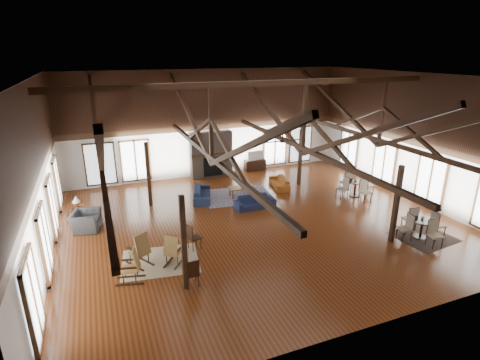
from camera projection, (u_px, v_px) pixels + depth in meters
name	position (u px, v px, depth m)	size (l,w,h in m)	color
floor	(258.00, 221.00, 16.02)	(16.00, 16.00, 0.00)	brown
ceiling	(261.00, 77.00, 14.06)	(16.00, 14.00, 0.02)	black
wall_back	(209.00, 124.00, 21.20)	(16.00, 0.02, 6.00)	white
wall_front	(380.00, 225.00, 8.88)	(16.00, 0.02, 6.00)	white
wall_left	(37.00, 177.00, 12.27)	(0.02, 14.00, 6.00)	white
wall_right	(412.00, 138.00, 17.81)	(0.02, 14.00, 6.00)	white
roof_truss	(260.00, 128.00, 14.70)	(15.60, 14.07, 3.14)	black
post_grid	(259.00, 188.00, 15.52)	(8.16, 7.16, 3.05)	black
fireplace	(211.00, 154.00, 21.46)	(2.50, 0.69, 2.60)	#64564C
ceiling_fan	(283.00, 140.00, 14.09)	(1.60, 1.60, 0.75)	black
sofa_navy_front	(255.00, 202.00, 17.36)	(1.89, 0.74, 0.55)	#161C3E
sofa_navy_left	(202.00, 193.00, 18.37)	(0.80, 2.03, 0.59)	#16223E
sofa_orange	(279.00, 182.00, 19.99)	(0.70, 1.80, 0.52)	brown
coffee_table	(241.00, 188.00, 18.67)	(1.30, 0.74, 0.48)	brown
vase	(242.00, 185.00, 18.64)	(0.20, 0.20, 0.21)	#B2B2B2
armchair	(86.00, 221.00, 15.19)	(1.03, 1.18, 0.77)	#333336
side_table_lamp	(78.00, 213.00, 15.78)	(0.47, 0.47, 1.21)	black
rocking_chair_a	(141.00, 251.00, 12.56)	(0.90, 1.06, 1.21)	olive
rocking_chair_b	(173.00, 251.00, 12.64)	(0.88, 0.96, 1.10)	olive
rocking_chair_c	(133.00, 266.00, 11.72)	(0.97, 0.66, 1.14)	olive
side_chair_a	(192.00, 235.00, 13.60)	(0.51, 0.51, 0.99)	black
side_chair_b	(192.00, 271.00, 11.40)	(0.42, 0.42, 0.95)	black
cafe_table_near	(422.00, 226.00, 14.48)	(2.01, 2.01, 1.03)	black
cafe_table_far	(355.00, 186.00, 18.67)	(2.05, 2.05, 1.08)	black
cup_near	(422.00, 218.00, 14.49)	(0.11, 0.11, 0.09)	#B2B2B2
cup_far	(356.00, 180.00, 18.68)	(0.11, 0.11, 0.09)	#B2B2B2
tv_console	(255.00, 165.00, 22.82)	(1.29, 0.49, 0.65)	black
television	(255.00, 155.00, 22.61)	(1.01, 0.13, 0.58)	#B2B2B2
rug_tan	(160.00, 261.00, 12.99)	(2.60, 2.04, 0.01)	tan
rug_navy	(238.00, 196.00, 18.83)	(3.30, 2.48, 0.01)	#171841
rug_dark	(423.00, 237.00, 14.69)	(2.08, 1.89, 0.01)	black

